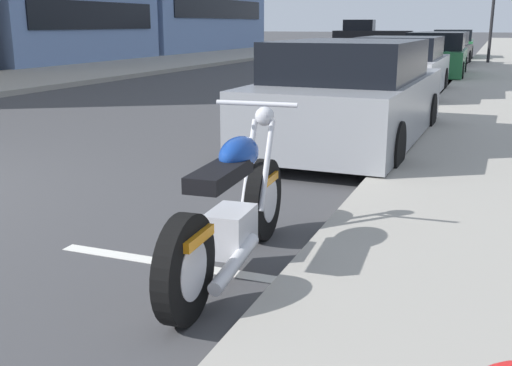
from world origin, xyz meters
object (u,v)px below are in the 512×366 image
object	(u,v)px
parked_motorcycle	(232,212)
parked_car_near_corner	(442,51)
parked_car_at_intersection	(352,96)
crossing_truck	(370,36)
parked_car_behind_motorcycle	(400,69)
parked_car_second_in_row	(453,45)
parked_car_across_street	(435,57)

from	to	relation	value
parked_motorcycle	parked_car_near_corner	distance (m)	21.87
parked_car_at_intersection	crossing_truck	world-z (taller)	crossing_truck
parked_car_at_intersection	parked_car_near_corner	size ratio (longest dim) A/B	1.09
parked_car_behind_motorcycle	parked_car_second_in_row	bearing A→B (deg)	0.09
parked_car_at_intersection	parked_car_behind_motorcycle	bearing A→B (deg)	3.37
crossing_truck	parked_car_across_street	bearing A→B (deg)	101.79
parked_car_behind_motorcycle	parked_car_near_corner	world-z (taller)	parked_car_behind_motorcycle
parked_motorcycle	parked_car_behind_motorcycle	distance (m)	10.68
parked_car_near_corner	crossing_truck	xyz separation A→B (m)	(15.06, 5.84, 0.26)
parked_motorcycle	parked_car_second_in_row	world-z (taller)	parked_car_second_in_row
parked_car_at_intersection	parked_car_across_street	distance (m)	11.71
parked_car_second_in_row	parked_car_across_street	bearing A→B (deg)	179.31
parked_car_behind_motorcycle	parked_car_second_in_row	size ratio (longest dim) A/B	0.94
parked_car_behind_motorcycle	crossing_truck	bearing A→B (deg)	12.52
parked_car_at_intersection	parked_motorcycle	bearing A→B (deg)	-175.69
parked_car_near_corner	parked_car_second_in_row	bearing A→B (deg)	3.11
parked_car_behind_motorcycle	parked_car_across_street	distance (m)	5.73
parked_motorcycle	parked_car_behind_motorcycle	bearing A→B (deg)	-0.68
parked_car_at_intersection	parked_car_near_corner	xyz separation A→B (m)	(17.17, 0.29, -0.05)
parked_motorcycle	parked_car_near_corner	size ratio (longest dim) A/B	0.50
parked_car_across_street	parked_motorcycle	bearing A→B (deg)	179.69
parked_car_at_intersection	parked_car_near_corner	distance (m)	17.17
parked_car_behind_motorcycle	parked_car_across_street	bearing A→B (deg)	-2.20
parked_car_second_in_row	crossing_truck	distance (m)	11.05
parked_car_at_intersection	parked_car_behind_motorcycle	size ratio (longest dim) A/B	1.06
parked_car_behind_motorcycle	parked_car_second_in_row	xyz separation A→B (m)	(16.86, 0.06, -0.01)
parked_car_across_street	parked_car_second_in_row	world-z (taller)	parked_car_across_street
parked_car_behind_motorcycle	parked_car_across_street	world-z (taller)	parked_car_across_street
parked_car_near_corner	crossing_truck	bearing A→B (deg)	24.24
parked_car_behind_motorcycle	parked_car_near_corner	xyz separation A→B (m)	(11.19, 0.06, -0.03)
parked_car_near_corner	parked_car_across_street	bearing A→B (deg)	-174.14
parked_car_second_in_row	parked_motorcycle	bearing A→B (deg)	179.07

